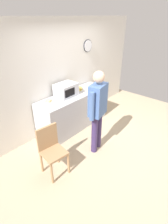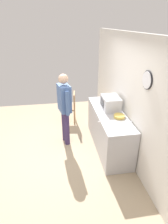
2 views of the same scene
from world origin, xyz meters
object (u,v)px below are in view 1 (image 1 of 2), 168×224
(microwave, at_px, (66,90))
(spoon_utensil, at_px, (80,85))
(salad_bowl, at_px, (78,88))
(wooden_chair, at_px, (51,148))
(sandwich_plate, at_px, (49,102))
(fork_utensil, at_px, (92,92))
(person_standing, at_px, (98,107))

(microwave, bearing_deg, spoon_utensil, 15.97)
(salad_bowl, relative_size, wooden_chair, 0.25)
(sandwich_plate, bearing_deg, spoon_utensil, 8.36)
(spoon_utensil, bearing_deg, microwave, -164.03)
(salad_bowl, height_order, fork_utensil, salad_bowl)
(sandwich_plate, xyz_separation_m, spoon_utensil, (1.25, 0.18, -0.01))
(salad_bowl, bearing_deg, wooden_chair, -151.65)
(microwave, relative_size, fork_utensil, 2.94)
(fork_utensil, height_order, spoon_utensil, same)
(microwave, relative_size, spoon_utensil, 2.94)
(salad_bowl, bearing_deg, fork_utensil, -76.12)
(salad_bowl, height_order, spoon_utensil, salad_bowl)
(wooden_chair, bearing_deg, microwave, 34.94)
(microwave, xyz_separation_m, sandwich_plate, (-0.52, 0.03, -0.13))
(fork_utensil, xyz_separation_m, person_standing, (-0.73, -0.72, 0.11))
(microwave, height_order, person_standing, person_standing)
(sandwich_plate, bearing_deg, person_standing, -71.69)
(microwave, distance_m, wooden_chair, 1.55)
(salad_bowl, bearing_deg, microwave, -172.40)
(microwave, xyz_separation_m, person_standing, (-0.16, -1.06, -0.04))
(sandwich_plate, relative_size, fork_utensil, 1.64)
(salad_bowl, relative_size, fork_utensil, 1.40)
(microwave, height_order, salad_bowl, microwave)
(microwave, xyz_separation_m, spoon_utensil, (0.73, 0.21, -0.15))
(fork_utensil, distance_m, wooden_chair, 1.86)
(fork_utensil, relative_size, spoon_utensil, 1.00)
(sandwich_plate, bearing_deg, wooden_chair, -128.06)
(fork_utensil, relative_size, person_standing, 0.10)
(person_standing, relative_size, wooden_chair, 1.87)
(microwave, bearing_deg, sandwich_plate, 177.22)
(salad_bowl, bearing_deg, spoon_utensil, 29.14)
(fork_utensil, bearing_deg, person_standing, -135.37)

